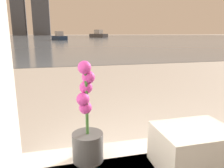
% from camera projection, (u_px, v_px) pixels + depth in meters
% --- Properties ---
extents(potted_orchid, '(0.12, 0.12, 0.40)m').
position_uv_depth(potted_orchid, '(87.00, 132.00, 0.86)').
color(potted_orchid, '#4C4C4C').
rests_on(potted_orchid, bathtub).
extents(towel_stack, '(0.27, 0.21, 0.16)m').
position_uv_depth(towel_stack, '(193.00, 148.00, 0.82)').
color(towel_stack, silver).
rests_on(towel_stack, bathtub).
extents(harbor_water, '(180.00, 110.00, 0.01)m').
position_uv_depth(harbor_water, '(58.00, 37.00, 58.73)').
color(harbor_water, slate).
rests_on(harbor_water, ground_plane).
extents(harbor_boat_3, '(2.30, 3.67, 1.30)m').
position_uv_depth(harbor_boat_3, '(59.00, 37.00, 32.31)').
color(harbor_boat_3, navy).
rests_on(harbor_boat_3, harbor_water).
extents(harbor_boat_4, '(4.06, 5.09, 1.85)m').
position_uv_depth(harbor_boat_4, '(98.00, 35.00, 53.11)').
color(harbor_boat_4, '#4C4C51').
rests_on(harbor_boat_4, harbor_water).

